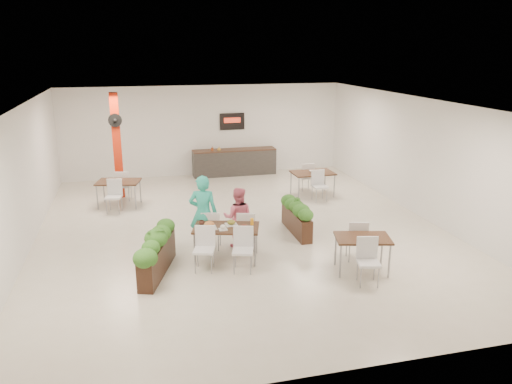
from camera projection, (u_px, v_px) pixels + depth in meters
ground at (242, 230)px, 12.71m from camera, size 12.00×12.00×0.00m
room_shell at (241, 153)px, 12.15m from camera, size 10.10×12.10×3.22m
red_column at (117, 145)px, 15.08m from camera, size 0.40×0.41×3.20m
service_counter at (234, 161)px, 18.07m from camera, size 3.00×0.64×2.20m
main_table at (226, 232)px, 10.78m from camera, size 1.64×1.90×0.92m
diner_man at (203, 213)px, 11.23m from camera, size 0.74×0.59×1.76m
diner_woman at (238, 217)px, 11.46m from camera, size 0.82×0.72×1.42m
planter_left at (157, 250)px, 10.13m from camera, size 0.90×1.88×1.03m
planter_right at (297, 214)px, 12.39m from camera, size 0.41×1.76×0.91m
side_table_a at (119, 185)px, 14.46m from camera, size 1.36×1.67×0.92m
side_table_b at (313, 176)px, 15.48m from camera, size 1.29×1.63×0.92m
side_table_c at (362, 243)px, 10.20m from camera, size 1.25×1.67×0.92m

